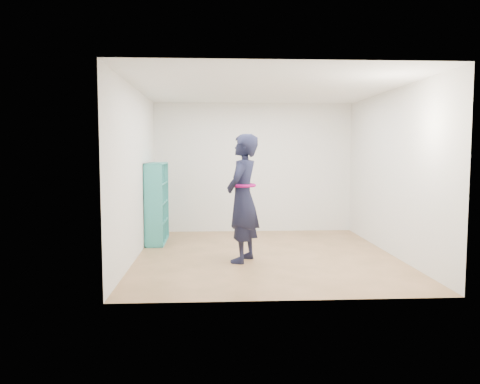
{
  "coord_description": "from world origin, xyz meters",
  "views": [
    {
      "loc": [
        -0.8,
        -7.23,
        1.64
      ],
      "look_at": [
        -0.39,
        0.3,
        0.98
      ],
      "focal_mm": 35.0,
      "sensor_mm": 36.0,
      "label": 1
    }
  ],
  "objects": [
    {
      "name": "ceiling",
      "position": [
        0.0,
        0.0,
        2.6
      ],
      "size": [
        4.5,
        4.5,
        0.0
      ],
      "primitive_type": "plane",
      "color": "white",
      "rests_on": "wall_back"
    },
    {
      "name": "wall_back",
      "position": [
        0.0,
        2.25,
        1.3
      ],
      "size": [
        4.0,
        0.02,
        2.6
      ],
      "primitive_type": "cube",
      "color": "white",
      "rests_on": "floor"
    },
    {
      "name": "wall_right",
      "position": [
        2.0,
        0.0,
        1.3
      ],
      "size": [
        0.02,
        4.5,
        2.6
      ],
      "primitive_type": "cube",
      "color": "white",
      "rests_on": "floor"
    },
    {
      "name": "bookshelf",
      "position": [
        -1.86,
        1.18,
        0.69
      ],
      "size": [
        0.31,
        1.07,
        1.43
      ],
      "color": "teal",
      "rests_on": "floor"
    },
    {
      "name": "person",
      "position": [
        -0.38,
        -0.39,
        0.95
      ],
      "size": [
        0.69,
        0.81,
        1.89
      ],
      "rotation": [
        0.0,
        0.0,
        -1.98
      ],
      "color": "black",
      "rests_on": "floor"
    },
    {
      "name": "smartphone",
      "position": [
        -0.49,
        -0.26,
        1.07
      ],
      "size": [
        0.04,
        0.1,
        0.13
      ],
      "rotation": [
        0.44,
        0.0,
        -0.33
      ],
      "color": "silver",
      "rests_on": "person"
    },
    {
      "name": "wall_left",
      "position": [
        -2.0,
        0.0,
        1.3
      ],
      "size": [
        0.02,
        4.5,
        2.6
      ],
      "primitive_type": "cube",
      "color": "white",
      "rests_on": "floor"
    },
    {
      "name": "wall_front",
      "position": [
        0.0,
        -2.25,
        1.3
      ],
      "size": [
        4.0,
        0.02,
        2.6
      ],
      "primitive_type": "cube",
      "color": "white",
      "rests_on": "floor"
    },
    {
      "name": "floor",
      "position": [
        0.0,
        0.0,
        0.0
      ],
      "size": [
        4.5,
        4.5,
        0.0
      ],
      "primitive_type": "plane",
      "color": "brown",
      "rests_on": "ground"
    }
  ]
}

